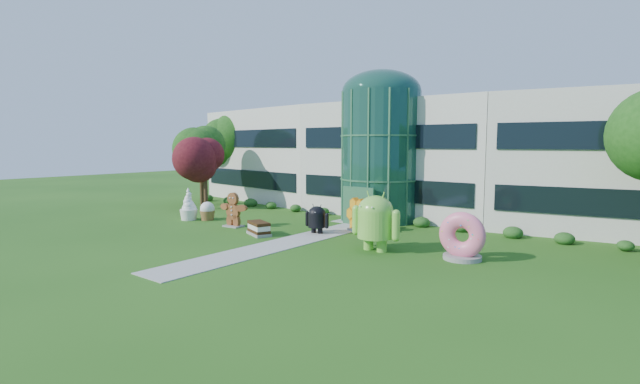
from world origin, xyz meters
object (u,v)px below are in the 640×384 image
Objects in this scene: donut at (463,235)px; gingerbread at (233,210)px; android_green at (375,218)px; android_black at (317,218)px.

gingerbread is (-16.39, -0.92, -0.01)m from donut.
android_green is 11.85m from gingerbread.
gingerbread is at bearing 179.47° from donut.
android_black is at bearing 171.92° from donut.
android_black is 6.49m from gingerbread.
android_black is at bearing 10.44° from gingerbread.
gingerbread is at bearing -177.60° from android_green.
gingerbread is at bearing -168.78° from android_black.
android_green is at bearing -170.65° from donut.
donut is at bearing -1.42° from gingerbread.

